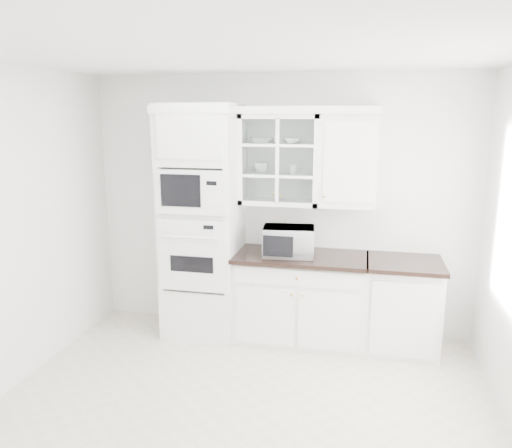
# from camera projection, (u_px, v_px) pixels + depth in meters

# --- Properties ---
(ground) EXTENTS (4.00, 3.50, 0.01)m
(ground) POSITION_uv_depth(u_px,v_px,m) (240.00, 415.00, 3.88)
(ground) COLOR beige
(ground) RESTS_ON ground
(room_shell) EXTENTS (4.00, 3.50, 2.70)m
(room_shell) POSITION_uv_depth(u_px,v_px,m) (252.00, 182.00, 3.90)
(room_shell) COLOR white
(room_shell) RESTS_ON ground
(oven_column) EXTENTS (0.76, 0.68, 2.40)m
(oven_column) POSITION_uv_depth(u_px,v_px,m) (202.00, 223.00, 5.13)
(oven_column) COLOR white
(oven_column) RESTS_ON ground
(base_cabinet_run) EXTENTS (1.32, 0.67, 0.92)m
(base_cabinet_run) POSITION_uv_depth(u_px,v_px,m) (301.00, 297.00, 5.10)
(base_cabinet_run) COLOR white
(base_cabinet_run) RESTS_ON ground
(extra_base_cabinet) EXTENTS (0.72, 0.67, 0.92)m
(extra_base_cabinet) POSITION_uv_depth(u_px,v_px,m) (402.00, 305.00, 4.89)
(extra_base_cabinet) COLOR white
(extra_base_cabinet) RESTS_ON ground
(upper_cabinet_glass) EXTENTS (0.80, 0.33, 0.90)m
(upper_cabinet_glass) POSITION_uv_depth(u_px,v_px,m) (280.00, 160.00, 4.98)
(upper_cabinet_glass) COLOR white
(upper_cabinet_glass) RESTS_ON room_shell
(upper_cabinet_solid) EXTENTS (0.55, 0.33, 0.90)m
(upper_cabinet_solid) POSITION_uv_depth(u_px,v_px,m) (349.00, 161.00, 4.84)
(upper_cabinet_solid) COLOR white
(upper_cabinet_solid) RESTS_ON room_shell
(crown_molding) EXTENTS (2.14, 0.38, 0.07)m
(crown_molding) POSITION_uv_depth(u_px,v_px,m) (270.00, 110.00, 4.87)
(crown_molding) COLOR white
(crown_molding) RESTS_ON room_shell
(countertop_microwave) EXTENTS (0.54, 0.47, 0.29)m
(countertop_microwave) POSITION_uv_depth(u_px,v_px,m) (289.00, 241.00, 4.95)
(countertop_microwave) COLOR white
(countertop_microwave) RESTS_ON base_cabinet_run
(bowl_a) EXTENTS (0.27, 0.27, 0.06)m
(bowl_a) POSITION_uv_depth(u_px,v_px,m) (262.00, 140.00, 4.99)
(bowl_a) COLOR white
(bowl_a) RESTS_ON upper_cabinet_glass
(bowl_b) EXTENTS (0.19, 0.19, 0.05)m
(bowl_b) POSITION_uv_depth(u_px,v_px,m) (292.00, 141.00, 4.90)
(bowl_b) COLOR white
(bowl_b) RESTS_ON upper_cabinet_glass
(cup_a) EXTENTS (0.16, 0.16, 0.11)m
(cup_a) POSITION_uv_depth(u_px,v_px,m) (262.00, 168.00, 5.06)
(cup_a) COLOR white
(cup_a) RESTS_ON upper_cabinet_glass
(cup_b) EXTENTS (0.13, 0.13, 0.10)m
(cup_b) POSITION_uv_depth(u_px,v_px,m) (293.00, 169.00, 4.96)
(cup_b) COLOR white
(cup_b) RESTS_ON upper_cabinet_glass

